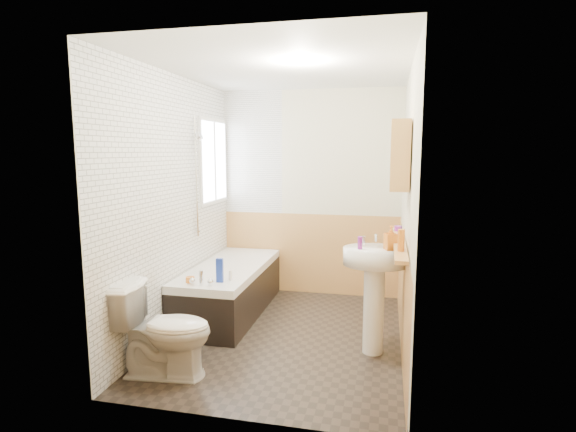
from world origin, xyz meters
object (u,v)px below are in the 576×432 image
Objects in this scene: sink at (374,279)px; pine_shelf at (399,243)px; toilet at (164,330)px; medicine_cabinet at (399,155)px; bathtub at (230,288)px.

pine_shelf is at bearing 0.11° from sink.
sink is at bearing -175.00° from pine_shelf.
medicine_cabinet is at bearing -73.10° from toilet.
bathtub is at bearing 159.74° from pine_shelf.
toilet is (-0.03, -1.44, 0.09)m from bathtub.
sink reaches higher than toilet.
medicine_cabinet reaches higher than sink.
sink is 0.38m from pine_shelf.
medicine_cabinet is at bearing -12.15° from sink.
toilet is at bearing -159.29° from sink.
bathtub is at bearing -7.09° from toilet.
toilet is at bearing -156.47° from pine_shelf.
toilet reaches higher than bathtub.
toilet is at bearing -157.21° from medicine_cabinet.
pine_shelf reaches higher than bathtub.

